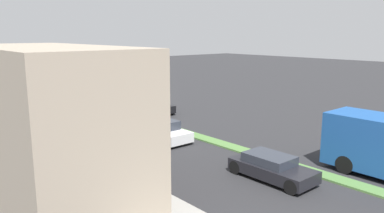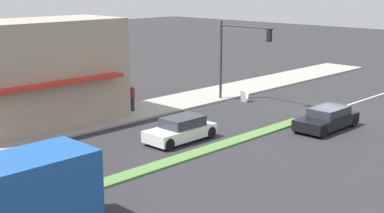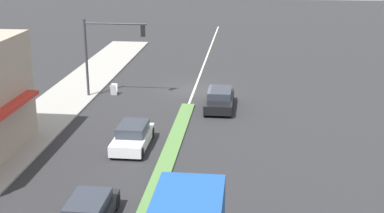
{
  "view_description": "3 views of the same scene",
  "coord_description": "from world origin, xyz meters",
  "px_view_note": "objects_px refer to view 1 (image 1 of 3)",
  "views": [
    {
      "loc": [
        15.92,
        30.9,
        6.73
      ],
      "look_at": [
        -1.11,
        11.12,
        1.65
      ],
      "focal_mm": 35.0,
      "sensor_mm": 36.0,
      "label": 1
    },
    {
      "loc": [
        -17.62,
        31.52,
        8.41
      ],
      "look_at": [
        1.15,
        12.29,
        2.12
      ],
      "focal_mm": 50.0,
      "sensor_mm": 36.0,
      "label": 2
    },
    {
      "loc": [
        -4.12,
        39.42,
        11.34
      ],
      "look_at": [
        -0.92,
        10.06,
        1.86
      ],
      "focal_mm": 50.0,
      "sensor_mm": 36.0,
      "label": 3
    }
  ],
  "objects_px": {
    "suv_black": "(151,105)",
    "sedan_dark": "(271,167)",
    "traffic_signal_main": "(45,73)",
    "van_white": "(163,131)",
    "pedestrian": "(41,136)",
    "warning_aframe_sign": "(50,116)"
  },
  "relations": [
    {
      "from": "traffic_signal_main",
      "to": "warning_aframe_sign",
      "type": "height_order",
      "value": "traffic_signal_main"
    },
    {
      "from": "warning_aframe_sign",
      "to": "suv_black",
      "type": "xyz_separation_m",
      "value": [
        -7.99,
        2.29,
        0.21
      ]
    },
    {
      "from": "sedan_dark",
      "to": "suv_black",
      "type": "height_order",
      "value": "suv_black"
    },
    {
      "from": "traffic_signal_main",
      "to": "warning_aframe_sign",
      "type": "relative_size",
      "value": 6.69
    },
    {
      "from": "traffic_signal_main",
      "to": "warning_aframe_sign",
      "type": "bearing_deg",
      "value": -118.86
    },
    {
      "from": "pedestrian",
      "to": "van_white",
      "type": "bearing_deg",
      "value": 161.44
    },
    {
      "from": "traffic_signal_main",
      "to": "van_white",
      "type": "height_order",
      "value": "traffic_signal_main"
    },
    {
      "from": "pedestrian",
      "to": "sedan_dark",
      "type": "xyz_separation_m",
      "value": [
        -6.87,
        10.92,
        -0.46
      ]
    },
    {
      "from": "traffic_signal_main",
      "to": "pedestrian",
      "type": "xyz_separation_m",
      "value": [
        2.94,
        7.02,
        -2.86
      ]
    },
    {
      "from": "traffic_signal_main",
      "to": "sedan_dark",
      "type": "relative_size",
      "value": 1.37
    },
    {
      "from": "traffic_signal_main",
      "to": "sedan_dark",
      "type": "bearing_deg",
      "value": 102.34
    },
    {
      "from": "suv_black",
      "to": "van_white",
      "type": "distance_m",
      "value": 8.82
    },
    {
      "from": "pedestrian",
      "to": "van_white",
      "type": "xyz_separation_m",
      "value": [
        -6.87,
        2.31,
        -0.4
      ]
    },
    {
      "from": "van_white",
      "to": "traffic_signal_main",
      "type": "bearing_deg",
      "value": -67.18
    },
    {
      "from": "suv_black",
      "to": "traffic_signal_main",
      "type": "bearing_deg",
      "value": -11.46
    },
    {
      "from": "traffic_signal_main",
      "to": "van_white",
      "type": "xyz_separation_m",
      "value": [
        -3.92,
        9.33,
        -3.27
      ]
    },
    {
      "from": "warning_aframe_sign",
      "to": "sedan_dark",
      "type": "distance_m",
      "value": 18.89
    },
    {
      "from": "pedestrian",
      "to": "suv_black",
      "type": "distance_m",
      "value": 12.48
    },
    {
      "from": "suv_black",
      "to": "sedan_dark",
      "type": "bearing_deg",
      "value": 74.85
    },
    {
      "from": "suv_black",
      "to": "pedestrian",
      "type": "bearing_deg",
      "value": 25.34
    },
    {
      "from": "suv_black",
      "to": "van_white",
      "type": "height_order",
      "value": "van_white"
    },
    {
      "from": "sedan_dark",
      "to": "van_white",
      "type": "relative_size",
      "value": 1.02
    }
  ]
}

